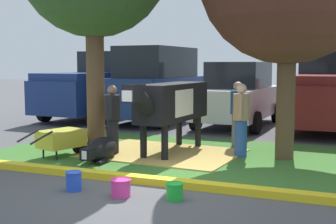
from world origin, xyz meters
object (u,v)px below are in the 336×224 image
at_px(person_visitor_far, 241,118).
at_px(sedan_silver, 239,95).
at_px(bucket_pink, 121,187).
at_px(bucket_blue, 74,181).
at_px(wheelbarrow, 62,139).
at_px(bucket_green, 175,191).
at_px(person_handler, 112,118).
at_px(pickup_truck_black, 99,87).
at_px(pickup_truck_maroon, 330,92).
at_px(cow_holstein, 170,103).
at_px(calf_lying, 101,150).
at_px(person_visitor_near, 238,112).
at_px(suv_black, 157,84).

xyz_separation_m(person_visitor_far, sedan_silver, (-1.22, 4.83, 0.15)).
bearing_deg(bucket_pink, sedan_silver, 91.74).
bearing_deg(bucket_blue, wheelbarrow, 128.88).
bearing_deg(bucket_green, person_handler, 133.74).
relative_size(bucket_blue, bucket_pink, 0.97).
relative_size(person_handler, pickup_truck_black, 0.28).
relative_size(wheelbarrow, pickup_truck_maroon, 0.29).
distance_m(cow_holstein, wheelbarrow, 2.42).
height_order(calf_lying, bucket_green, calf_lying).
distance_m(person_handler, bucket_green, 3.60).
height_order(person_handler, pickup_truck_maroon, pickup_truck_maroon).
bearing_deg(pickup_truck_black, person_visitor_near, -33.25).
distance_m(bucket_blue, bucket_green, 1.63).
distance_m(pickup_truck_black, suv_black, 2.52).
relative_size(cow_holstein, person_visitor_far, 2.02).
height_order(person_visitor_far, sedan_silver, sedan_silver).
distance_m(calf_lying, bucket_blue, 2.18).
bearing_deg(wheelbarrow, bucket_pink, -39.87).
distance_m(person_handler, bucket_pink, 3.24).
xyz_separation_m(person_visitor_far, pickup_truck_black, (-6.51, 5.17, 0.28)).
bearing_deg(suv_black, wheelbarrow, -85.10).
xyz_separation_m(person_visitor_near, wheelbarrow, (-3.14, -2.54, -0.44)).
bearing_deg(suv_black, pickup_truck_maroon, 3.41).
distance_m(bucket_green, pickup_truck_black, 10.67).
bearing_deg(bucket_blue, bucket_pink, -0.22).
bearing_deg(person_visitor_far, wheelbarrow, -158.16).
bearing_deg(bucket_blue, suv_black, 105.03).
bearing_deg(bucket_pink, calf_lying, 127.25).
distance_m(bucket_green, pickup_truck_maroon, 8.69).
bearing_deg(bucket_blue, person_visitor_far, 62.90).
bearing_deg(bucket_blue, bucket_green, 5.15).
relative_size(person_visitor_far, wheelbarrow, 0.97).
bearing_deg(pickup_truck_maroon, bucket_green, -100.89).
height_order(bucket_green, sedan_silver, sedan_silver).
distance_m(calf_lying, person_handler, 0.87).
height_order(wheelbarrow, pickup_truck_maroon, pickup_truck_maroon).
relative_size(calf_lying, sedan_silver, 0.30).
relative_size(bucket_green, pickup_truck_black, 0.05).
distance_m(person_visitor_near, pickup_truck_maroon, 4.39).
xyz_separation_m(cow_holstein, pickup_truck_black, (-5.01, 5.41, -0.01)).
height_order(wheelbarrow, suv_black, suv_black).
relative_size(calf_lying, bucket_blue, 4.36).
distance_m(bucket_blue, suv_black, 8.66).
xyz_separation_m(calf_lying, wheelbarrow, (-0.96, 0.06, 0.15)).
xyz_separation_m(bucket_blue, suv_black, (-2.23, 8.30, 1.11)).
height_order(wheelbarrow, bucket_blue, wheelbarrow).
bearing_deg(person_visitor_near, suv_black, 135.12).
bearing_deg(calf_lying, person_visitor_far, 29.93).
distance_m(pickup_truck_black, pickup_truck_maroon, 7.97).
height_order(bucket_blue, bucket_green, bucket_blue).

